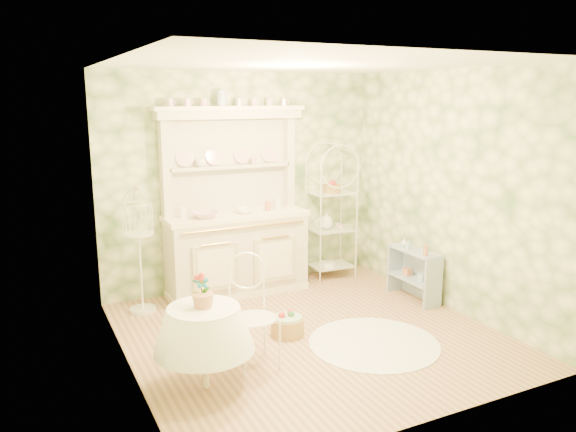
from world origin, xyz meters
name	(u,v)px	position (x,y,z in m)	size (l,w,h in m)	color
floor	(309,334)	(0.00, 0.00, 0.00)	(3.60, 3.60, 0.00)	tan
ceiling	(312,64)	(0.00, 0.00, 2.70)	(3.60, 3.60, 0.00)	white
wall_left	(123,224)	(-1.80, 0.00, 1.35)	(3.60, 3.60, 0.00)	#F4EFBF
wall_right	(451,192)	(1.80, 0.00, 1.35)	(3.60, 3.60, 0.00)	#F4EFBF
wall_back	(242,181)	(0.00, 1.80, 1.35)	(3.60, 3.60, 0.00)	#F4EFBF
wall_front	(434,249)	(0.00, -1.80, 1.35)	(3.60, 3.60, 0.00)	#F4EFBF
kitchen_dresser	(236,202)	(-0.20, 1.52, 1.15)	(1.87, 0.61, 2.29)	beige
bakers_rack	(331,214)	(1.17, 1.56, 0.87)	(0.54, 0.39, 1.74)	white
side_shelf	(414,275)	(1.61, 0.35, 0.30)	(0.26, 0.70, 0.60)	#93A8C0
round_table	(204,343)	(-1.30, -0.57, 0.40)	(0.73, 0.73, 0.80)	white
cafe_chair	(255,319)	(-0.77, -0.38, 0.45)	(0.41, 0.41, 0.89)	white
birdcage_stand	(140,251)	(-1.40, 1.39, 0.71)	(0.33, 0.33, 1.42)	white
floor_basket	(287,326)	(-0.21, 0.08, 0.09)	(0.29, 0.29, 0.19)	#AB8347
lace_rug	(374,343)	(0.46, -0.49, 0.01)	(1.30, 1.30, 0.01)	white
bowl_floral	(205,217)	(-0.63, 1.44, 1.02)	(0.31, 0.31, 0.08)	white
bowl_white	(244,213)	(-0.11, 1.48, 1.02)	(0.21, 0.21, 0.07)	white
cup_left	(201,164)	(-0.58, 1.68, 1.61)	(0.12, 0.12, 0.09)	white
cup_right	(254,162)	(0.10, 1.66, 1.61)	(0.09, 0.09, 0.08)	white
potted_geranium	(202,291)	(-1.30, -0.55, 0.85)	(0.14, 0.10, 0.27)	#3F7238
bottle_amber	(426,250)	(1.56, 0.09, 0.68)	(0.06, 0.06, 0.15)	#BB6D46
bottle_blue	(408,247)	(1.55, 0.39, 0.65)	(0.05, 0.05, 0.12)	#9CBCD4
bottle_glass	(404,244)	(1.59, 0.53, 0.65)	(0.08, 0.08, 0.10)	silver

